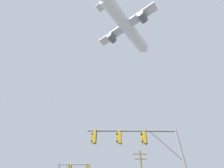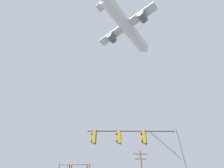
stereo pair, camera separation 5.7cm
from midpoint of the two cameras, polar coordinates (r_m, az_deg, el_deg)
signal_pole_near at (r=12.53m, az=11.62°, el=-22.11°), size 7.01×0.91×6.56m
airplane at (r=54.65m, az=5.55°, el=20.24°), size 21.83×22.19×7.56m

